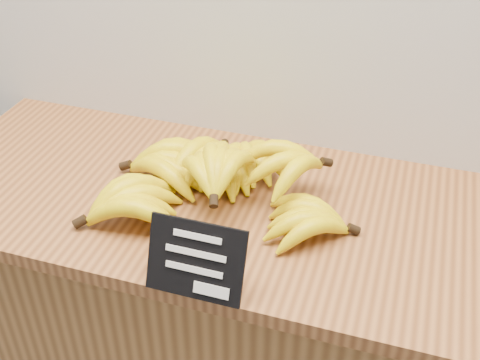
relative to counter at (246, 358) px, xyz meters
The scene contains 4 objects.
counter is the anchor object (origin of this frame).
counter_top 0.47m from the counter, ahead, with size 1.37×0.54×0.03m, color #9A5E2F.
chalkboard_sign 0.60m from the counter, 92.87° to the right, with size 0.16×0.01×0.13m, color black.
banana_pile 0.53m from the counter, behind, with size 0.52×0.35×0.12m.
Camera 1 is at (0.20, 1.84, 1.66)m, focal length 45.00 mm.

